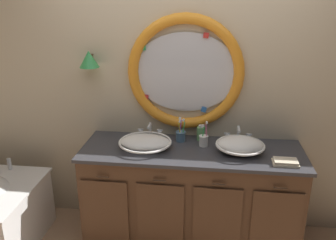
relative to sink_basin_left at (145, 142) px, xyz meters
The scene contains 10 objects.
back_wall_assembly 0.60m from the sink_basin_left, 49.83° to the left, with size 6.40×0.26×2.60m.
vanity_counter 0.63m from the sink_basin_left, ahead, with size 1.84×0.64×0.89m.
sink_basin_left is the anchor object (origin of this frame).
sink_basin_right 0.78m from the sink_basin_left, ahead, with size 0.40×0.40×0.14m.
faucet_set_left 0.25m from the sink_basin_left, 90.00° to the left, with size 0.23×0.12×0.14m.
faucet_set_right 0.82m from the sink_basin_left, 17.47° to the left, with size 0.24×0.14×0.14m.
toothbrush_holder_left 0.34m from the sink_basin_left, 33.81° to the left, with size 0.09×0.09×0.22m.
toothbrush_holder_right 0.50m from the sink_basin_left, 12.55° to the left, with size 0.08×0.08×0.22m.
soap_dispenser 0.51m from the sink_basin_left, 27.04° to the left, with size 0.07×0.07×0.15m.
folded_hand_towel 1.12m from the sink_basin_left, ahead, with size 0.19×0.12×0.04m.
Camera 1 is at (0.21, -2.43, 2.14)m, focal length 37.81 mm.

